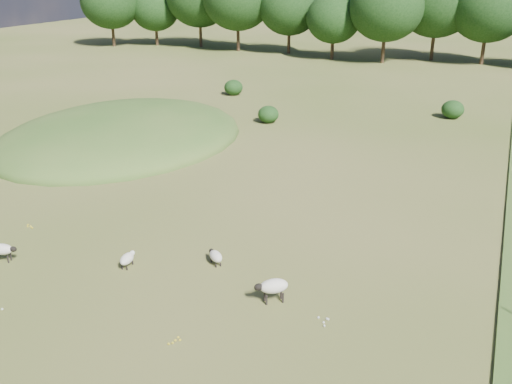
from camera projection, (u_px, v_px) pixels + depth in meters
ground at (317, 129)px, 43.19m from camera, size 160.00×160.00×0.00m
mound at (122, 138)px, 40.87m from camera, size 16.00×20.00×4.00m
treeline at (399, 8)px, 71.28m from camera, size 96.28×14.66×11.70m
shrubs at (318, 102)px, 48.45m from camera, size 21.84×9.84×1.46m
sheep_0 at (3, 249)px, 23.68m from camera, size 1.15×0.73×0.80m
sheep_1 at (215, 256)px, 23.54m from camera, size 0.98×0.88×0.58m
sheep_2 at (273, 286)px, 20.78m from camera, size 1.27×1.11×0.93m
sheep_3 at (127, 259)px, 23.34m from camera, size 0.54×1.04×0.59m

